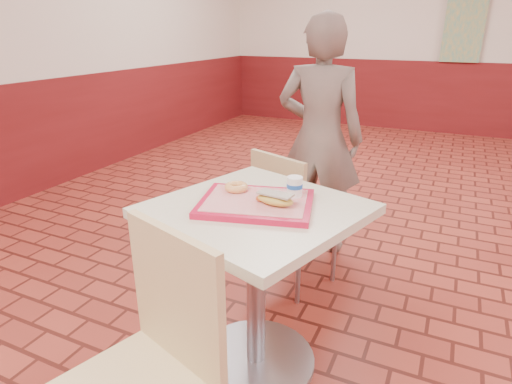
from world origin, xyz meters
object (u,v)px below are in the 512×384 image
at_px(chair_main_back, 289,214).
at_px(serving_tray, 256,203).
at_px(chair_main_front, 150,362).
at_px(long_john_donut, 274,199).
at_px(customer, 320,138).
at_px(main_table, 256,262).
at_px(paper_cup, 295,186).
at_px(ring_donut, 236,187).

relative_size(chair_main_back, serving_tray, 1.88).
height_order(chair_main_front, chair_main_back, chair_main_front).
relative_size(chair_main_back, long_john_donut, 5.05).
bearing_deg(customer, long_john_donut, 94.33).
distance_m(main_table, chair_main_back, 0.67).
height_order(chair_main_back, paper_cup, paper_cup).
xyz_separation_m(chair_main_back, long_john_donut, (0.19, -0.67, 0.37)).
bearing_deg(paper_cup, chair_main_back, 111.98).
height_order(customer, ring_donut, customer).
relative_size(ring_donut, paper_cup, 1.22).
xyz_separation_m(customer, serving_tray, (0.11, -1.22, 0.03)).
bearing_deg(long_john_donut, chair_main_back, 105.47).
bearing_deg(chair_main_front, long_john_donut, 94.91).
xyz_separation_m(chair_main_front, paper_cup, (0.18, 0.73, 0.35)).
bearing_deg(ring_donut, long_john_donut, -19.74).
height_order(chair_main_front, ring_donut, chair_main_front).
xyz_separation_m(chair_main_front, long_john_donut, (0.14, 0.61, 0.33)).
height_order(chair_main_front, long_john_donut, chair_main_front).
xyz_separation_m(main_table, serving_tray, (-0.00, -0.00, 0.27)).
xyz_separation_m(customer, ring_donut, (-0.00, -1.16, 0.05)).
distance_m(main_table, paper_cup, 0.36).
relative_size(long_john_donut, paper_cup, 2.03).
relative_size(chair_main_front, paper_cup, 11.23).
xyz_separation_m(chair_main_front, chair_main_back, (-0.04, 1.29, -0.04)).
distance_m(chair_main_front, serving_tray, 0.69).
relative_size(ring_donut, long_john_donut, 0.60).
bearing_deg(serving_tray, ring_donut, 153.29).
bearing_deg(main_table, customer, 95.33).
bearing_deg(paper_cup, ring_donut, -169.64).
distance_m(serving_tray, long_john_donut, 0.09).
bearing_deg(paper_cup, long_john_donut, -108.36).
xyz_separation_m(chair_main_front, ring_donut, (-0.06, 0.69, 0.32)).
bearing_deg(ring_donut, chair_main_front, -85.22).
bearing_deg(customer, serving_tray, 90.57).
bearing_deg(chair_main_back, serving_tray, 120.27).
height_order(main_table, serving_tray, serving_tray).
relative_size(customer, long_john_donut, 9.45).
xyz_separation_m(chair_main_front, customer, (-0.05, 1.85, 0.27)).
distance_m(main_table, customer, 1.25).
xyz_separation_m(main_table, long_john_donut, (0.08, -0.01, 0.30)).
distance_m(customer, serving_tray, 1.23).
relative_size(chair_main_back, ring_donut, 8.39).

